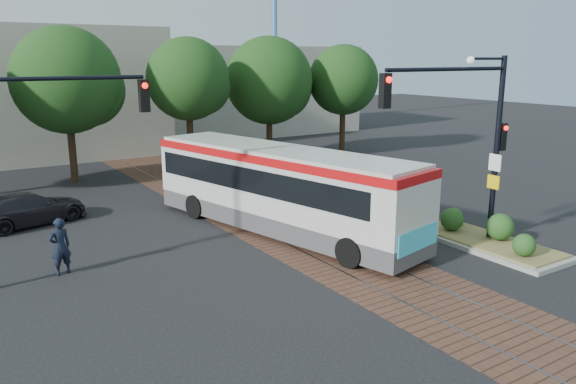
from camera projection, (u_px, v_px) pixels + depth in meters
name	position (u px, v px, depth m)	size (l,w,h in m)	color
ground	(358.00, 265.00, 17.08)	(120.00, 120.00, 0.00)	black
trackbed	(287.00, 231.00, 20.34)	(3.60, 40.00, 0.02)	brown
tree_row	(180.00, 82.00, 29.98)	(26.40, 5.60, 7.67)	#382314
warehouses	(90.00, 92.00, 39.36)	(40.00, 13.00, 8.00)	#ADA899
crane	(274.00, 5.00, 51.79)	(8.00, 0.50, 18.00)	#3F72B2
city_bus	(279.00, 186.00, 20.04)	(4.87, 11.58, 3.04)	#464648
traffic_island	(486.00, 236.00, 18.81)	(2.20, 5.20, 1.13)	gray
signal_pole_main	(474.00, 123.00, 17.49)	(5.49, 0.46, 6.00)	black
signal_pole_left	(24.00, 145.00, 15.01)	(4.99, 0.34, 6.00)	black
officer	(60.00, 246.00, 16.16)	(0.62, 0.41, 1.69)	black
parked_car	(28.00, 209.00, 21.05)	(1.74, 4.27, 1.24)	black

